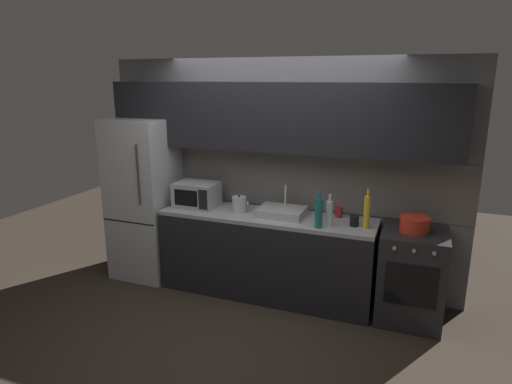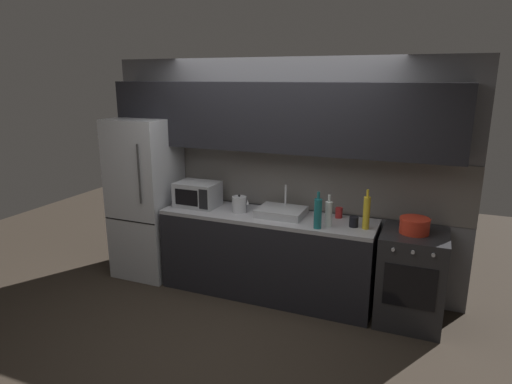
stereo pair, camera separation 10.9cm
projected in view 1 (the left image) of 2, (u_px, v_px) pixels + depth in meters
The scene contains 15 objects.
ground_plane at pixel (233, 336), 4.02m from camera, with size 10.00×10.00×0.00m, color #2D261E.
back_wall at pixel (277, 149), 4.71m from camera, with size 4.01×0.44×2.50m.
counter_run at pixel (267, 255), 4.72m from camera, with size 2.27×0.60×0.90m.
refrigerator at pixel (145, 199), 5.12m from camera, with size 0.68×0.69×1.85m.
oven_range at pixel (411, 276), 4.20m from camera, with size 0.60×0.62×0.90m.
microwave at pixel (197, 194), 4.87m from camera, with size 0.46×0.35×0.27m.
sink_basin at pixel (281, 212), 4.57m from camera, with size 0.48×0.38×0.30m.
kettle at pixel (239, 204), 4.68m from camera, with size 0.19×0.15×0.19m.
wine_bottle_teal at pixel (319, 213), 4.17m from camera, with size 0.08×0.08×0.36m.
wine_bottle_clear at pixel (329, 213), 4.23m from camera, with size 0.07×0.07×0.31m.
wine_bottle_yellow at pixel (367, 212), 4.16m from camera, with size 0.07×0.07×0.38m.
mug_dark at pixel (354, 221), 4.24m from camera, with size 0.09×0.09×0.10m, color black.
mug_blue at pixel (242, 202), 4.89m from camera, with size 0.09×0.09×0.11m, color #234299.
mug_red at pixel (339, 212), 4.51m from camera, with size 0.07×0.07×0.11m, color #A82323.
cooking_pot at pixel (415, 224), 4.08m from camera, with size 0.27×0.27×0.14m.
Camera 1 is at (1.46, -3.24, 2.30)m, focal length 30.84 mm.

